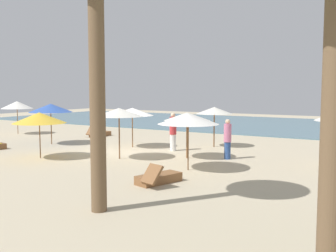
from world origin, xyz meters
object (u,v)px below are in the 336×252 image
(umbrella_8, at_px, (188,119))
(person_1, at_px, (173,131))
(umbrella_6, at_px, (132,112))
(umbrella_4, at_px, (119,112))
(person_0, at_px, (228,139))
(umbrella_0, at_px, (187,117))
(umbrella_3, at_px, (39,118))
(umbrella_2, at_px, (51,108))
(umbrella_1, at_px, (214,111))
(umbrella_7, at_px, (17,105))
(lounger_0, at_px, (99,134))
(lounger_4, at_px, (158,178))

(umbrella_8, distance_m, person_1, 4.65)
(umbrella_6, relative_size, umbrella_8, 0.96)
(person_1, bearing_deg, umbrella_8, -52.29)
(umbrella_4, distance_m, umbrella_6, 3.36)
(person_1, bearing_deg, person_0, -13.77)
(umbrella_0, distance_m, umbrella_3, 6.25)
(umbrella_2, distance_m, umbrella_3, 4.37)
(person_0, bearing_deg, umbrella_1, 124.03)
(umbrella_7, xyz_separation_m, person_1, (12.24, -0.74, -0.97))
(umbrella_1, height_order, lounger_0, umbrella_1)
(umbrella_1, bearing_deg, lounger_4, -77.18)
(umbrella_0, xyz_separation_m, umbrella_8, (1.24, -2.16, 0.09))
(lounger_4, bearing_deg, umbrella_2, 155.25)
(umbrella_1, distance_m, umbrella_8, 6.00)
(umbrella_6, distance_m, lounger_0, 5.39)
(umbrella_7, height_order, lounger_0, umbrella_7)
(umbrella_0, relative_size, person_1, 1.08)
(person_1, bearing_deg, umbrella_1, 62.31)
(umbrella_4, bearing_deg, umbrella_1, 69.74)
(umbrella_1, height_order, lounger_4, umbrella_1)
(lounger_0, bearing_deg, umbrella_3, -67.37)
(umbrella_8, relative_size, lounger_4, 1.25)
(lounger_0, bearing_deg, umbrella_2, -88.76)
(umbrella_1, bearing_deg, umbrella_6, -146.92)
(umbrella_0, bearing_deg, umbrella_7, 171.01)
(umbrella_4, relative_size, person_0, 1.27)
(umbrella_6, relative_size, person_0, 1.27)
(lounger_0, relative_size, person_0, 1.03)
(umbrella_2, height_order, umbrella_8, umbrella_2)
(person_0, bearing_deg, umbrella_3, -150.27)
(umbrella_6, distance_m, person_1, 2.49)
(umbrella_2, height_order, person_1, umbrella_2)
(umbrella_3, height_order, lounger_4, umbrella_3)
(umbrella_8, height_order, person_1, umbrella_8)
(lounger_0, bearing_deg, person_1, -20.07)
(person_1, bearing_deg, umbrella_2, -167.83)
(lounger_0, bearing_deg, umbrella_8, -32.44)
(umbrella_3, distance_m, person_0, 7.99)
(umbrella_7, relative_size, lounger_0, 1.24)
(umbrella_6, bearing_deg, person_1, 2.21)
(umbrella_1, xyz_separation_m, umbrella_6, (-3.46, -2.26, -0.06))
(umbrella_3, relative_size, umbrella_4, 1.04)
(umbrella_6, xyz_separation_m, person_1, (2.33, 0.09, -0.87))
(umbrella_3, relative_size, lounger_4, 1.26)
(umbrella_3, xyz_separation_m, umbrella_7, (-8.46, 5.44, 0.18))
(lounger_0, height_order, lounger_4, lounger_4)
(umbrella_3, distance_m, umbrella_6, 4.84)
(umbrella_3, relative_size, lounger_0, 1.29)
(umbrella_2, distance_m, umbrella_4, 6.11)
(umbrella_7, xyz_separation_m, umbrella_8, (15.03, -4.34, -0.04))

